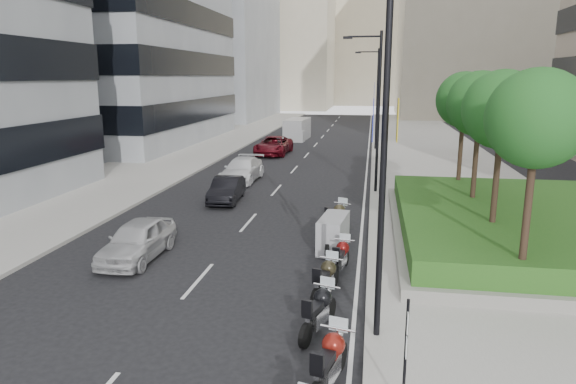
% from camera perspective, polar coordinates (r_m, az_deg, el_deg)
% --- Properties ---
extents(ground, '(160.00, 160.00, 0.00)m').
position_cam_1_polar(ground, '(13.60, -9.45, -16.43)').
color(ground, black).
rests_on(ground, ground).
extents(sidewalk_right, '(10.00, 100.00, 0.15)m').
position_cam_1_polar(sidewalk_right, '(42.01, 16.10, 3.30)').
color(sidewalk_right, '#9E9B93').
rests_on(sidewalk_right, ground).
extents(sidewalk_left, '(8.00, 100.00, 0.15)m').
position_cam_1_polar(sidewalk_left, '(44.68, -11.77, 4.07)').
color(sidewalk_left, '#9E9B93').
rests_on(sidewalk_left, ground).
extents(lane_edge, '(0.12, 100.00, 0.01)m').
position_cam_1_polar(lane_edge, '(41.73, 8.84, 3.49)').
color(lane_edge, silver).
rests_on(lane_edge, ground).
extents(lane_centre, '(0.12, 100.00, 0.01)m').
position_cam_1_polar(lane_centre, '(42.09, 1.73, 3.72)').
color(lane_centre, silver).
rests_on(lane_centre, ground).
extents(building_grey_far, '(22.00, 26.00, 30.00)m').
position_cam_1_polar(building_grey_far, '(86.31, -10.12, 18.13)').
color(building_grey_far, gray).
rests_on(building_grey_far, ground).
extents(building_cream_right, '(28.00, 24.00, 36.00)m').
position_cam_1_polar(building_cream_right, '(93.65, 21.59, 18.88)').
color(building_cream_right, '#B7AD93').
rests_on(building_cream_right, ground).
extents(building_cream_left, '(26.00, 24.00, 34.00)m').
position_cam_1_polar(building_cream_left, '(113.84, -1.91, 17.96)').
color(building_cream_left, '#B7AD93').
rests_on(building_cream_left, ground).
extents(building_cream_centre, '(30.00, 24.00, 38.00)m').
position_cam_1_polar(building_cream_centre, '(131.80, 8.90, 17.98)').
color(building_cream_centre, '#B7AD93').
rests_on(building_cream_centre, ground).
extents(planter, '(10.00, 14.00, 0.40)m').
position_cam_1_polar(planter, '(22.89, 24.19, -4.24)').
color(planter, gray).
rests_on(planter, sidewalk_right).
extents(hedge, '(9.40, 13.40, 0.80)m').
position_cam_1_polar(hedge, '(22.74, 24.32, -2.79)').
color(hedge, '#144817').
rests_on(hedge, planter).
extents(tree_0, '(2.80, 2.80, 6.30)m').
position_cam_1_polar(tree_0, '(15.89, 25.94, 7.26)').
color(tree_0, '#332319').
rests_on(tree_0, planter).
extents(tree_1, '(2.80, 2.80, 6.30)m').
position_cam_1_polar(tree_1, '(19.75, 22.72, 8.37)').
color(tree_1, '#332319').
rests_on(tree_1, planter).
extents(tree_2, '(2.80, 2.80, 6.30)m').
position_cam_1_polar(tree_2, '(23.66, 20.55, 9.11)').
color(tree_2, '#332319').
rests_on(tree_2, planter).
extents(tree_3, '(2.80, 2.80, 6.30)m').
position_cam_1_polar(tree_3, '(27.59, 18.99, 9.63)').
color(tree_3, '#332319').
rests_on(tree_3, planter).
extents(lamp_post_0, '(2.34, 0.45, 9.00)m').
position_cam_1_polar(lamp_post_0, '(12.30, 9.92, 5.42)').
color(lamp_post_0, black).
rests_on(lamp_post_0, ground).
extents(lamp_post_1, '(2.34, 0.45, 9.00)m').
position_cam_1_polar(lamp_post_1, '(29.24, 9.74, 9.56)').
color(lamp_post_1, black).
rests_on(lamp_post_1, ground).
extents(lamp_post_2, '(2.34, 0.45, 9.00)m').
position_cam_1_polar(lamp_post_2, '(47.23, 9.69, 10.70)').
color(lamp_post_2, black).
rests_on(lamp_post_2, ground).
extents(parking_sign, '(0.06, 0.32, 2.50)m').
position_cam_1_polar(parking_sign, '(10.57, 12.95, -16.70)').
color(parking_sign, black).
rests_on(parking_sign, ground).
extents(motorcycle_1, '(0.87, 2.35, 1.19)m').
position_cam_1_polar(motorcycle_1, '(11.55, 4.64, -18.35)').
color(motorcycle_1, black).
rests_on(motorcycle_1, ground).
extents(motorcycle_2, '(0.92, 2.22, 1.14)m').
position_cam_1_polar(motorcycle_2, '(13.77, 3.47, -13.06)').
color(motorcycle_2, black).
rests_on(motorcycle_2, ground).
extents(motorcycle_3, '(0.85, 2.21, 1.12)m').
position_cam_1_polar(motorcycle_3, '(15.76, 4.20, -9.65)').
color(motorcycle_3, black).
rests_on(motorcycle_3, ground).
extents(motorcycle_4, '(0.71, 2.11, 1.06)m').
position_cam_1_polar(motorcycle_4, '(17.73, 5.91, -7.21)').
color(motorcycle_4, black).
rests_on(motorcycle_4, ground).
extents(motorcycle_5, '(1.15, 2.35, 1.35)m').
position_cam_1_polar(motorcycle_5, '(19.90, 5.05, -4.61)').
color(motorcycle_5, black).
rests_on(motorcycle_5, ground).
extents(motorcycle_6, '(1.11, 2.30, 1.20)m').
position_cam_1_polar(motorcycle_6, '(22.14, 5.41, -2.91)').
color(motorcycle_6, black).
rests_on(motorcycle_6, ground).
extents(car_a, '(1.71, 4.23, 1.44)m').
position_cam_1_polar(car_a, '(19.72, -16.39, -5.13)').
color(car_a, silver).
rests_on(car_a, ground).
extents(car_b, '(1.69, 4.10, 1.32)m').
position_cam_1_polar(car_b, '(27.72, -6.82, 0.28)').
color(car_b, black).
rests_on(car_b, ground).
extents(car_c, '(2.17, 5.09, 1.47)m').
position_cam_1_polar(car_c, '(33.06, -5.11, 2.47)').
color(car_c, white).
rests_on(car_c, ground).
extents(car_d, '(2.78, 5.69, 1.56)m').
position_cam_1_polar(car_d, '(44.35, -1.63, 5.19)').
color(car_d, '#5E0B15').
rests_on(car_d, ground).
extents(delivery_van, '(2.30, 5.34, 2.20)m').
position_cam_1_polar(delivery_van, '(54.81, 1.00, 6.89)').
color(delivery_van, '#ACABAD').
rests_on(delivery_van, ground).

